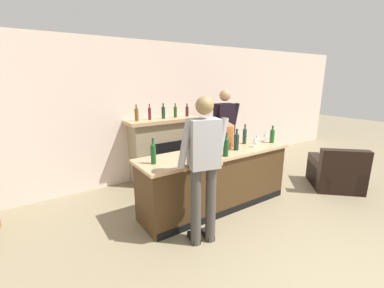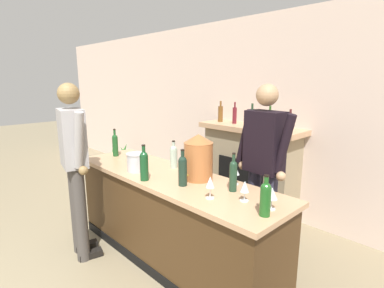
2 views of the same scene
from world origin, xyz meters
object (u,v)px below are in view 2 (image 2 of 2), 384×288
(potted_plant_corner, at_px, (121,159))
(wine_bottle_cabernet_heavy, at_px, (174,156))
(copper_dispenser, at_px, (198,157))
(wine_bottle_rose_blush, at_px, (115,144))
(ice_bucket_steel, at_px, (136,162))
(wine_glass_mid_counter, at_px, (245,187))
(wine_glass_front_left, at_px, (272,194))
(wine_bottle_burgundy_dark, at_px, (265,198))
(fireplace_stone, at_px, (249,169))
(wine_bottle_merlot_tall, at_px, (233,174))
(wine_glass_near_bucket, at_px, (187,162))
(wine_glass_back_row, at_px, (235,171))
(wine_bottle_riesling_slim, at_px, (183,169))
(wine_glass_by_dispenser, at_px, (210,183))
(wine_bottle_port_short, at_px, (144,164))
(person_customer, at_px, (75,164))
(person_bartender, at_px, (263,168))

(potted_plant_corner, xyz_separation_m, wine_bottle_cabernet_heavy, (2.89, -1.03, 0.80))
(copper_dispenser, height_order, wine_bottle_rose_blush, copper_dispenser)
(ice_bucket_steel, distance_m, wine_glass_mid_counter, 1.28)
(copper_dispenser, relative_size, wine_glass_front_left, 2.57)
(wine_bottle_cabernet_heavy, bearing_deg, ice_bucket_steel, -117.71)
(wine_bottle_cabernet_heavy, xyz_separation_m, wine_bottle_burgundy_dark, (1.34, -0.30, -0.00))
(potted_plant_corner, bearing_deg, copper_dispenser, -18.37)
(fireplace_stone, xyz_separation_m, wine_bottle_cabernet_heavy, (-0.05, -1.36, 0.43))
(wine_bottle_merlot_tall, height_order, wine_glass_mid_counter, wine_bottle_merlot_tall)
(wine_bottle_burgundy_dark, height_order, wine_glass_near_bucket, wine_bottle_burgundy_dark)
(ice_bucket_steel, xyz_separation_m, wine_glass_near_bucket, (0.40, 0.37, 0.01))
(wine_glass_front_left, distance_m, wine_glass_back_row, 0.58)
(fireplace_stone, xyz_separation_m, wine_bottle_riesling_slim, (0.44, -1.67, 0.44))
(ice_bucket_steel, xyz_separation_m, wine_glass_by_dispenser, (1.05, 0.01, 0.04))
(potted_plant_corner, xyz_separation_m, wine_glass_mid_counter, (3.98, -1.23, 0.78))
(wine_bottle_cabernet_heavy, distance_m, wine_bottle_riesling_slim, 0.57)
(wine_bottle_riesling_slim, relative_size, wine_glass_near_bucket, 2.14)
(potted_plant_corner, relative_size, wine_bottle_merlot_tall, 2.09)
(potted_plant_corner, bearing_deg, wine_bottle_rose_blush, -31.68)
(wine_bottle_rose_blush, bearing_deg, fireplace_stone, 58.52)
(wine_bottle_cabernet_heavy, distance_m, wine_bottle_merlot_tall, 0.89)
(wine_bottle_riesling_slim, xyz_separation_m, wine_glass_back_row, (0.31, 0.37, -0.02))
(ice_bucket_steel, xyz_separation_m, wine_bottle_port_short, (0.31, -0.11, 0.06))
(wine_glass_mid_counter, bearing_deg, wine_glass_back_row, 139.35)
(fireplace_stone, xyz_separation_m, person_customer, (-0.61, -2.22, 0.39))
(fireplace_stone, xyz_separation_m, wine_bottle_port_short, (0.07, -1.83, 0.45))
(wine_glass_mid_counter, bearing_deg, fireplace_stone, 123.73)
(wine_bottle_rose_blush, bearing_deg, wine_bottle_riesling_slim, -4.72)
(person_customer, distance_m, wine_glass_back_row, 1.63)
(wine_bottle_rose_blush, relative_size, wine_bottle_burgundy_dark, 1.15)
(wine_glass_front_left, relative_size, wine_glass_by_dispenser, 0.93)
(person_customer, distance_m, person_bartender, 1.91)
(wine_glass_back_row, bearing_deg, fireplace_stone, 119.72)
(potted_plant_corner, distance_m, wine_bottle_cabernet_heavy, 3.17)
(wine_bottle_port_short, distance_m, wine_bottle_cabernet_heavy, 0.49)
(person_bartender, relative_size, wine_glass_mid_counter, 10.97)
(potted_plant_corner, xyz_separation_m, copper_dispenser, (3.34, -1.11, 0.89))
(person_bartender, height_order, wine_bottle_port_short, person_bartender)
(wine_bottle_port_short, bearing_deg, wine_glass_mid_counter, 15.97)
(wine_bottle_riesling_slim, relative_size, wine_bottle_merlot_tall, 0.99)
(person_customer, xyz_separation_m, copper_dispenser, (1.02, 0.78, 0.13))
(fireplace_stone, bearing_deg, wine_glass_by_dispenser, -64.59)
(wine_glass_back_row, xyz_separation_m, wine_glass_by_dispenser, (0.07, -0.41, 0.00))
(wine_bottle_rose_blush, xyz_separation_m, wine_glass_mid_counter, (1.99, -0.00, -0.04))
(ice_bucket_steel, bearing_deg, person_bartender, 36.84)
(wine_bottle_port_short, bearing_deg, wine_glass_near_bucket, 79.28)
(wine_bottle_burgundy_dark, bearing_deg, wine_bottle_cabernet_heavy, 167.27)
(fireplace_stone, xyz_separation_m, wine_glass_front_left, (1.27, -1.54, 0.42))
(potted_plant_corner, distance_m, wine_glass_by_dispenser, 4.08)
(wine_bottle_cabernet_heavy, bearing_deg, wine_glass_front_left, -7.77)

